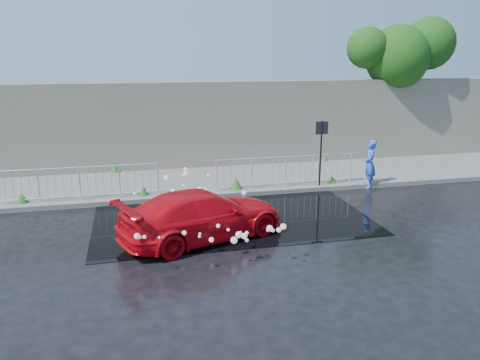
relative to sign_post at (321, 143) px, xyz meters
name	(u,v)px	position (x,y,z in m)	size (l,w,h in m)	color
ground	(221,230)	(-4.20, -3.10, -1.72)	(90.00, 90.00, 0.00)	black
pavement	(196,181)	(-4.20, 1.90, -1.65)	(30.00, 4.00, 0.15)	#5F5F5B
curb	(204,196)	(-4.20, -0.10, -1.64)	(30.00, 0.25, 0.16)	#5F5F5B
retaining_wall	(188,125)	(-4.20, 4.10, 0.18)	(30.00, 0.60, 3.50)	#6D6A5C
puddle	(231,217)	(-3.70, -2.10, -1.72)	(8.00, 5.00, 0.01)	black
sign_post	(321,143)	(0.00, 0.00, 0.00)	(0.45, 0.06, 2.50)	black
tree	(403,52)	(5.56, 4.31, 3.08)	(5.08, 2.84, 6.37)	#332114
railing_left	(80,182)	(-8.20, 0.25, -0.99)	(5.05, 0.05, 1.10)	silver
railing_right	(286,170)	(-1.20, 0.25, -0.99)	(5.05, 0.05, 1.10)	silver
weeds	(186,179)	(-4.62, 1.43, -1.40)	(12.17, 3.93, 0.41)	#165519
water_spray	(195,211)	(-4.92, -3.06, -1.13)	(3.51, 5.67, 1.10)	white
red_car	(203,215)	(-4.77, -3.58, -1.07)	(1.82, 4.48, 1.30)	red
person	(370,164)	(1.89, -0.10, -0.84)	(0.64, 0.42, 1.76)	blue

